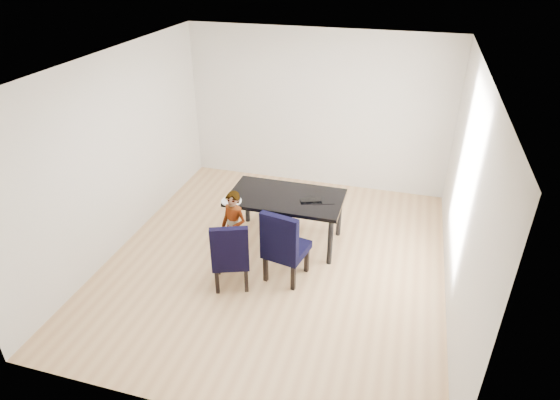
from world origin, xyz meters
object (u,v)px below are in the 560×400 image
(dining_table, at_px, (286,219))
(chair_left, at_px, (231,252))
(child, at_px, (234,228))
(chair_right, at_px, (287,243))
(plate, at_px, (231,201))
(laptop, at_px, (311,199))

(dining_table, bearing_deg, chair_left, -110.35)
(dining_table, bearing_deg, child, -129.72)
(dining_table, distance_m, chair_right, 0.84)
(dining_table, xyz_separation_m, chair_right, (0.23, -0.79, 0.14))
(chair_left, relative_size, chair_right, 0.92)
(chair_left, bearing_deg, plate, 88.57)
(chair_right, bearing_deg, chair_left, -142.32)
(child, bearing_deg, dining_table, 68.80)
(chair_right, relative_size, child, 0.98)
(chair_right, bearing_deg, plate, 165.09)
(chair_left, xyz_separation_m, plate, (-0.27, 0.76, 0.28))
(plate, bearing_deg, chair_right, -25.93)
(plate, bearing_deg, laptop, 18.93)
(laptop, bearing_deg, child, 15.21)
(chair_left, distance_m, child, 0.48)
(chair_right, distance_m, child, 0.78)
(dining_table, xyz_separation_m, laptop, (0.35, 0.00, 0.39))
(chair_left, xyz_separation_m, laptop, (0.77, 1.12, 0.28))
(chair_left, height_order, chair_right, chair_right)
(chair_left, bearing_deg, chair_right, 5.93)
(child, relative_size, laptop, 3.56)
(dining_table, height_order, chair_left, chair_left)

